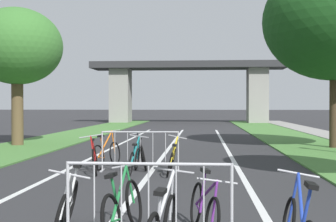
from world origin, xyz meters
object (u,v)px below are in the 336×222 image
bicycle_purple_2 (204,209)px  bicycle_teal_9 (134,159)px  bicycle_red_6 (95,158)px  crowd_barrier_nearest (149,206)px  bicycle_yellow_5 (172,160)px  crowd_barrier_second (140,152)px  bicycle_orange_0 (107,154)px  tree_left_maple_mid (17,47)px  bicycle_white_4 (67,207)px  bicycle_green_8 (123,209)px  tree_right_pine_near (334,21)px  bicycle_black_3 (142,154)px

bicycle_purple_2 → bicycle_teal_9: (-1.74, 5.22, -0.00)m
bicycle_purple_2 → bicycle_red_6: 5.92m
crowd_barrier_nearest → bicycle_yellow_5: bearing=91.1°
crowd_barrier_second → bicycle_orange_0: size_ratio=1.21×
tree_left_maple_mid → bicycle_white_4: (5.97, -12.28, -3.82)m
bicycle_yellow_5 → bicycle_green_8: bicycle_yellow_5 is taller
tree_right_pine_near → bicycle_red_6: size_ratio=4.43×
crowd_barrier_second → tree_right_pine_near: bearing=43.3°
bicycle_purple_2 → bicycle_black_3: size_ratio=0.91×
tree_left_maple_mid → crowd_barrier_nearest: 15.10m
bicycle_red_6 → crowd_barrier_nearest: bearing=97.6°
bicycle_purple_2 → bicycle_yellow_5: size_ratio=1.03×
bicycle_black_3 → crowd_barrier_nearest: bearing=-92.9°
bicycle_orange_0 → bicycle_purple_2: bearing=-53.4°
tree_right_pine_near → bicycle_purple_2: 13.94m
bicycle_red_6 → bicycle_teal_9: 1.03m
crowd_barrier_nearest → bicycle_black_3: (-0.99, 6.70, -0.13)m
bicycle_purple_2 → bicycle_black_3: (-1.66, 6.13, 0.02)m
bicycle_white_4 → bicycle_red_6: (-0.92, 5.30, 0.02)m
crowd_barrier_nearest → bicycle_orange_0: bearing=106.4°
crowd_barrier_second → bicycle_purple_2: bearing=-73.6°
crowd_barrier_nearest → bicycle_red_6: size_ratio=1.22×
crowd_barrier_second → bicycle_black_3: 0.54m
tree_left_maple_mid → bicycle_white_4: tree_left_maple_mid is taller
bicycle_white_4 → bicycle_teal_9: bearing=-99.6°
bicycle_red_6 → bicycle_green_8: bearing=95.4°
tree_left_maple_mid → bicycle_yellow_5: (7.03, -7.08, -3.83)m
bicycle_black_3 → bicycle_red_6: bearing=-152.1°
tree_left_maple_mid → bicycle_red_6: 9.41m
bicycle_white_4 → bicycle_red_6: bearing=-88.6°
crowd_barrier_nearest → bicycle_purple_2: size_ratio=1.27×
crowd_barrier_nearest → bicycle_teal_9: size_ratio=1.31×
bicycle_purple_2 → tree_left_maple_mid: bearing=-69.1°
bicycle_orange_0 → bicycle_green_8: size_ratio=1.00×
bicycle_orange_0 → bicycle_yellow_5: size_ratio=1.08×
crowd_barrier_second → bicycle_red_6: crowd_barrier_second is taller
crowd_barrier_nearest → bicycle_green_8: bearing=132.7°
bicycle_yellow_5 → bicycle_green_8: (-0.28, -5.29, 0.02)m
bicycle_red_6 → bicycle_green_8: bicycle_red_6 is taller
tree_left_maple_mid → bicycle_yellow_5: tree_left_maple_mid is taller
bicycle_red_6 → crowd_barrier_second: bearing=-173.8°
bicycle_red_6 → bicycle_teal_9: bearing=167.3°
bicycle_black_3 → bicycle_red_6: (-1.10, -0.90, -0.00)m
bicycle_red_6 → bicycle_green_8: size_ratio=0.98×
bicycle_purple_2 → bicycle_green_8: bearing=-3.0°
crowd_barrier_second → bicycle_black_3: crowd_barrier_second is taller
bicycle_red_6 → tree_right_pine_near: bearing=-151.6°
bicycle_purple_2 → bicycle_yellow_5: bearing=-93.1°
crowd_barrier_nearest → bicycle_orange_0: size_ratio=1.20×
bicycle_purple_2 → bicycle_black_3: bearing=-86.5°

